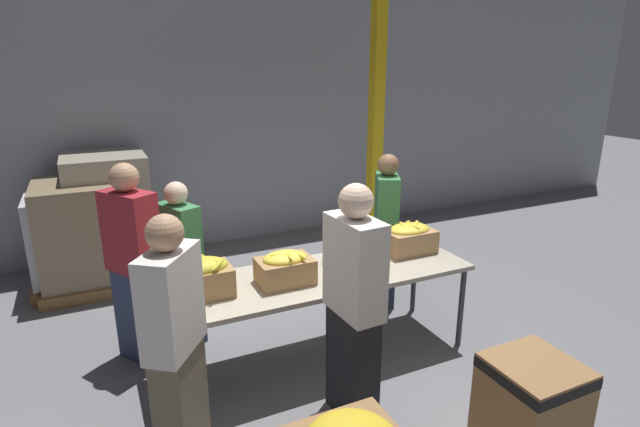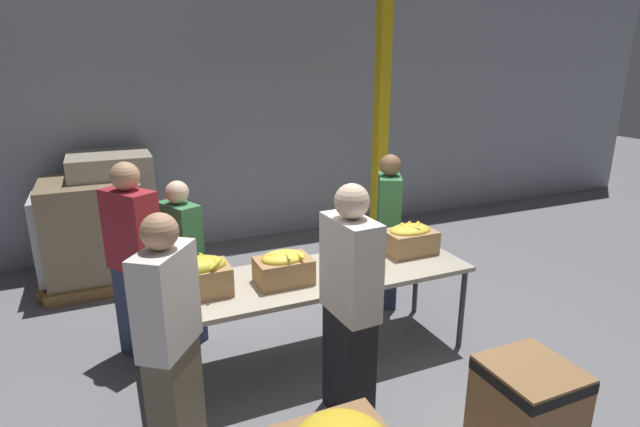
{
  "view_description": "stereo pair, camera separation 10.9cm",
  "coord_description": "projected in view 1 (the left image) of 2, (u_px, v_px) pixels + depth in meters",
  "views": [
    {
      "loc": [
        -1.61,
        -3.47,
        2.5
      ],
      "look_at": [
        0.15,
        0.26,
        1.23
      ],
      "focal_mm": 28.0,
      "sensor_mm": 36.0,
      "label": 1
    },
    {
      "loc": [
        -1.51,
        -3.52,
        2.5
      ],
      "look_at": [
        0.15,
        0.26,
        1.23
      ],
      "focal_mm": 28.0,
      "sensor_mm": 36.0,
      "label": 2
    }
  ],
  "objects": [
    {
      "name": "ground_plane",
      "position": [
        317.0,
        357.0,
        4.39
      ],
      "size": [
        30.0,
        30.0,
        0.0
      ],
      "primitive_type": "plane",
      "color": "slate"
    },
    {
      "name": "volunteer_0",
      "position": [
        386.0,
        231.0,
        5.18
      ],
      "size": [
        0.39,
        0.48,
        1.61
      ],
      "rotation": [
        0.0,
        0.0,
        -2.05
      ],
      "color": "#2D3856",
      "rests_on": "ground_plane"
    },
    {
      "name": "banana_box_3",
      "position": [
        409.0,
        238.0,
        4.61
      ],
      "size": [
        0.46,
        0.32,
        0.28
      ],
      "color": "tan",
      "rests_on": "sorting_table"
    },
    {
      "name": "pallet_stack_0",
      "position": [
        110.0,
        217.0,
        5.93
      ],
      "size": [
        0.98,
        0.98,
        1.47
      ],
      "color": "olive",
      "rests_on": "ground_plane"
    },
    {
      "name": "donation_bin_1",
      "position": [
        530.0,
        411.0,
        3.12
      ],
      "size": [
        0.51,
        0.51,
        0.74
      ],
      "color": "olive",
      "rests_on": "ground_plane"
    },
    {
      "name": "support_pillar",
      "position": [
        377.0,
        101.0,
        6.39
      ],
      "size": [
        0.16,
        0.16,
        4.0
      ],
      "color": "yellow",
      "rests_on": "ground_plane"
    },
    {
      "name": "banana_box_0",
      "position": [
        199.0,
        277.0,
        3.73
      ],
      "size": [
        0.5,
        0.34,
        0.3
      ],
      "color": "#A37A4C",
      "rests_on": "sorting_table"
    },
    {
      "name": "volunteer_3",
      "position": [
        354.0,
        307.0,
        3.45
      ],
      "size": [
        0.26,
        0.48,
        1.75
      ],
      "rotation": [
        0.0,
        0.0,
        1.63
      ],
      "color": "black",
      "rests_on": "ground_plane"
    },
    {
      "name": "volunteer_1",
      "position": [
        182.0,
        264.0,
        4.46
      ],
      "size": [
        0.35,
        0.45,
        1.51
      ],
      "rotation": [
        0.0,
        0.0,
        -1.16
      ],
      "color": "#2D3856",
      "rests_on": "ground_plane"
    },
    {
      "name": "banana_box_2",
      "position": [
        354.0,
        252.0,
        4.31
      ],
      "size": [
        0.43,
        0.34,
        0.25
      ],
      "color": "olive",
      "rests_on": "sorting_table"
    },
    {
      "name": "sorting_table",
      "position": [
        317.0,
        280.0,
        4.17
      ],
      "size": [
        2.65,
        0.84,
        0.79
      ],
      "color": "#B2A893",
      "rests_on": "ground_plane"
    },
    {
      "name": "wall_back",
      "position": [
        213.0,
        100.0,
        6.66
      ],
      "size": [
        16.0,
        0.08,
        4.0
      ],
      "color": "#9399A3",
      "rests_on": "ground_plane"
    },
    {
      "name": "volunteer_2",
      "position": [
        175.0,
        344.0,
        3.07
      ],
      "size": [
        0.44,
        0.49,
        1.66
      ],
      "rotation": [
        0.0,
        0.0,
        0.94
      ],
      "color": "#6B604C",
      "rests_on": "ground_plane"
    },
    {
      "name": "banana_box_1",
      "position": [
        285.0,
        267.0,
        3.95
      ],
      "size": [
        0.44,
        0.3,
        0.28
      ],
      "color": "#A37A4C",
      "rests_on": "sorting_table"
    },
    {
      "name": "pallet_stack_2",
      "position": [
        73.0,
        240.0,
        5.7
      ],
      "size": [
        0.93,
        0.93,
        1.08
      ],
      "color": "olive",
      "rests_on": "ground_plane"
    },
    {
      "name": "pallet_stack_1",
      "position": [
        90.0,
        234.0,
        5.7
      ],
      "size": [
        1.13,
        1.13,
        1.22
      ],
      "color": "olive",
      "rests_on": "ground_plane"
    },
    {
      "name": "volunteer_4",
      "position": [
        134.0,
        266.0,
        4.15
      ],
      "size": [
        0.45,
        0.52,
        1.73
      ],
      "rotation": [
        0.0,
        0.0,
        -0.99
      ],
      "color": "#2D3856",
      "rests_on": "ground_plane"
    }
  ]
}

